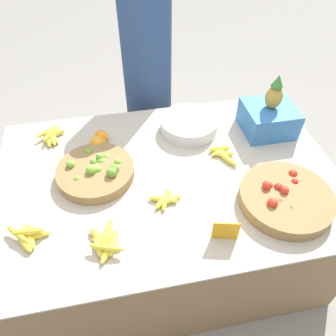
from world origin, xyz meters
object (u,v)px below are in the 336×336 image
at_px(vendor_person, 148,86).
at_px(price_sign, 226,231).
at_px(metal_bowl, 189,125).
at_px(produce_crate, 269,116).
at_px(tomato_basket, 285,198).
at_px(lime_bowl, 96,171).

bearing_deg(vendor_person, price_sign, -83.83).
height_order(metal_bowl, produce_crate, produce_crate).
xyz_separation_m(tomato_basket, vendor_person, (-0.49, 1.16, -0.02)).
relative_size(metal_bowl, produce_crate, 0.93).
relative_size(produce_crate, vendor_person, 0.23).
bearing_deg(price_sign, vendor_person, 110.00).
distance_m(price_sign, produce_crate, 0.84).
height_order(lime_bowl, metal_bowl, lime_bowl).
distance_m(lime_bowl, metal_bowl, 0.63).
xyz_separation_m(tomato_basket, metal_bowl, (-0.32, 0.64, 0.01)).
distance_m(tomato_basket, metal_bowl, 0.71).
relative_size(tomato_basket, price_sign, 3.91).
bearing_deg(vendor_person, produce_crate, -43.95).
bearing_deg(lime_bowl, vendor_person, 63.65).
height_order(tomato_basket, vendor_person, vendor_person).
relative_size(lime_bowl, produce_crate, 1.09).
xyz_separation_m(metal_bowl, produce_crate, (0.46, -0.09, 0.06)).
height_order(produce_crate, vendor_person, vendor_person).
xyz_separation_m(tomato_basket, produce_crate, (0.14, 0.55, 0.06)).
relative_size(metal_bowl, vendor_person, 0.22).
bearing_deg(metal_bowl, tomato_basket, -63.58).
relative_size(tomato_basket, produce_crate, 1.22).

